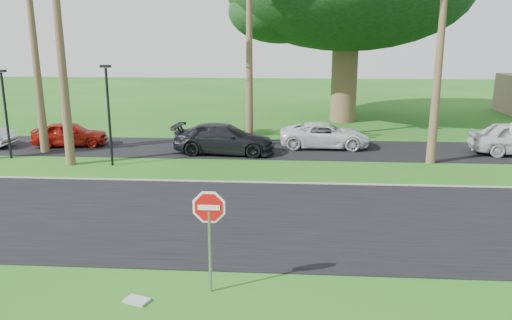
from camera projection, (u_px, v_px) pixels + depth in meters
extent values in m
plane|color=#1A5415|center=(210.00, 240.00, 14.75)|extent=(120.00, 120.00, 0.00)
cube|color=black|center=(220.00, 217.00, 16.68)|extent=(120.00, 8.00, 0.02)
cube|color=black|center=(247.00, 149.00, 26.85)|extent=(120.00, 5.00, 0.02)
cube|color=gray|center=(234.00, 182.00, 20.60)|extent=(120.00, 0.12, 0.06)
cylinder|color=gray|center=(210.00, 252.00, 11.57)|extent=(0.07, 0.07, 2.00)
cylinder|color=white|center=(209.00, 207.00, 11.30)|extent=(1.05, 0.02, 1.05)
cylinder|color=red|center=(209.00, 207.00, 11.30)|extent=(0.90, 0.02, 0.90)
cube|color=white|center=(209.00, 207.00, 11.30)|extent=(0.50, 0.02, 0.12)
cone|color=brown|center=(36.00, 65.00, 25.04)|extent=(0.44, 0.44, 9.00)
cone|color=brown|center=(60.00, 39.00, 22.15)|extent=(0.44, 0.44, 11.50)
cone|color=brown|center=(249.00, 58.00, 27.16)|extent=(0.44, 0.44, 9.50)
cone|color=brown|center=(438.00, 73.00, 22.79)|extent=(0.44, 0.44, 8.50)
cylinder|color=brown|center=(344.00, 79.00, 34.92)|extent=(1.80, 1.80, 6.00)
cylinder|color=black|center=(6.00, 116.00, 24.23)|extent=(0.12, 0.12, 4.20)
cube|color=black|center=(1.00, 71.00, 23.71)|extent=(0.45, 0.25, 0.12)
cylinder|color=black|center=(109.00, 118.00, 22.85)|extent=(0.12, 0.12, 4.50)
cube|color=black|center=(105.00, 66.00, 22.29)|extent=(0.45, 0.25, 0.12)
imported|color=#99160C|center=(70.00, 134.00, 27.31)|extent=(4.18, 2.33, 1.34)
imported|color=black|center=(224.00, 139.00, 25.56)|extent=(5.32, 2.44, 1.51)
imported|color=silver|center=(325.00, 136.00, 26.95)|extent=(4.85, 2.27, 1.34)
cube|color=#989790|center=(137.00, 300.00, 11.33)|extent=(0.63, 0.51, 0.06)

